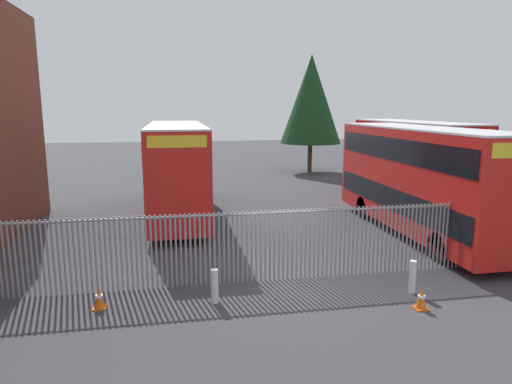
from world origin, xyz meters
TOP-DOWN VIEW (x-y plane):
  - ground_plane at (0.00, 8.00)m, footprint 100.00×100.00m
  - palisade_fence at (-1.00, 0.00)m, footprint 16.34×0.14m
  - double_decker_bus_near_gate at (6.84, 3.94)m, footprint 2.54×10.81m
  - double_decker_bus_behind_fence_left at (-2.93, 9.07)m, footprint 2.54×10.81m
  - double_decker_bus_behind_fence_right at (10.47, 11.23)m, footprint 2.54×10.81m
  - bollard_near_left at (-2.10, -1.29)m, footprint 0.20×0.20m
  - bollard_center_front at (3.49, -1.63)m, footprint 0.20×0.20m
  - traffic_cone_by_gate at (-5.11, -1.10)m, footprint 0.34×0.34m
  - traffic_cone_mid_forecourt at (3.19, -2.65)m, footprint 0.34×0.34m
  - tree_tall_back at (7.79, 22.34)m, footprint 4.85×4.85m

SIDE VIEW (x-z plane):
  - ground_plane at x=0.00m, z-range 0.00..0.00m
  - traffic_cone_by_gate at x=-5.11m, z-range -0.01..0.58m
  - traffic_cone_mid_forecourt at x=3.19m, z-range -0.01..0.58m
  - bollard_near_left at x=-2.10m, z-range 0.00..0.95m
  - bollard_center_front at x=3.49m, z-range 0.00..0.95m
  - palisade_fence at x=-1.00m, z-range 0.01..2.36m
  - double_decker_bus_near_gate at x=6.84m, z-range 0.21..4.63m
  - double_decker_bus_behind_fence_left at x=-2.93m, z-range 0.21..4.63m
  - double_decker_bus_behind_fence_right at x=10.47m, z-range 0.21..4.63m
  - tree_tall_back at x=7.79m, z-range 1.17..10.43m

